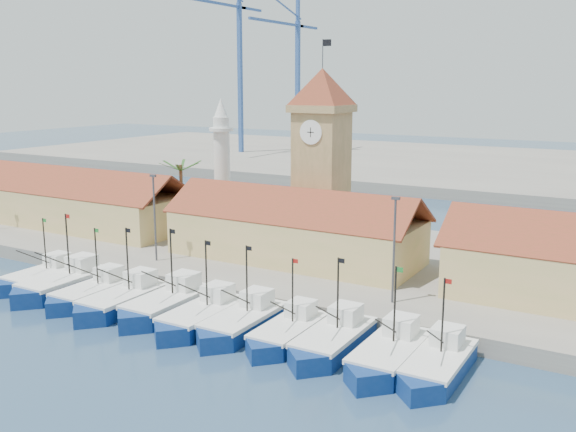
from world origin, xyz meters
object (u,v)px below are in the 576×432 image
Objects in this scene: boat_0 at (40,278)px; clock_tower at (322,154)px; boat_5 at (201,318)px; minaret at (222,164)px.

clock_tower reaches higher than boat_0.
boat_5 is (20.56, -0.86, 0.05)m from boat_0.
minaret is at bearing 172.39° from clock_tower.
boat_5 is at bearing -87.34° from clock_tower.
clock_tower is (-1.09, 23.49, 11.18)m from boat_5.
boat_0 is 0.93× the size of boat_5.
boat_5 is 31.45m from minaret.
minaret is (4.47, 24.63, 9.01)m from boat_0.
clock_tower is at bearing -7.61° from minaret.
boat_0 is 0.57× the size of minaret.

